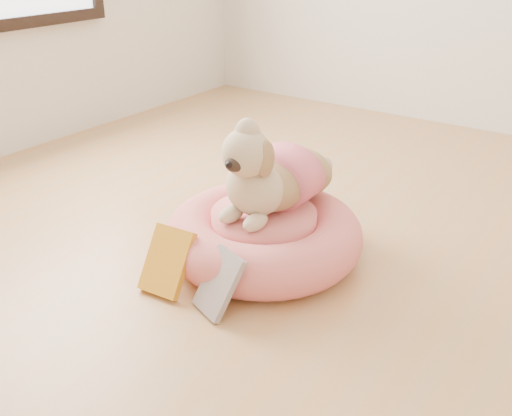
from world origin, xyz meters
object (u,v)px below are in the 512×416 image
Objects in this scene: pet_bed at (264,235)px; book_white at (219,283)px; book_yellow at (167,261)px; dog at (272,159)px.

pet_bed is 0.36m from book_white.
book_yellow is at bearing -159.06° from book_white.
dog is 2.24× the size of book_yellow.
pet_bed is 0.39m from book_yellow.
book_white is at bearing -80.18° from dog.
pet_bed is 3.14× the size of book_yellow.
book_white is (0.07, -0.40, -0.28)m from dog.
book_white is at bearing -78.64° from pet_bed.
book_yellow is 0.22m from book_white.
book_white reaches higher than pet_bed.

